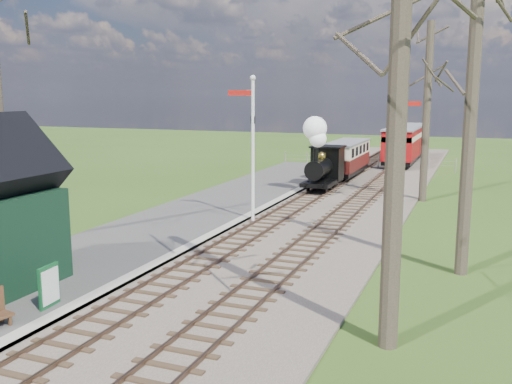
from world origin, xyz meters
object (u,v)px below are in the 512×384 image
at_px(semaphore_near, 251,139).
at_px(locomotive, 322,159).
at_px(red_carriage_a, 401,146).
at_px(semaphore_far, 397,138).
at_px(person, 61,256).
at_px(coach, 346,156).
at_px(sign_board, 49,286).
at_px(red_carriage_b, 410,140).

distance_m(semaphore_near, locomotive, 8.83).
bearing_deg(locomotive, red_carriage_a, 78.50).
xyz_separation_m(semaphore_far, person, (-7.42, -15.21, -2.53)).
bearing_deg(coach, person, -97.26).
distance_m(semaphore_far, coach, 9.92).
relative_size(coach, sign_board, 6.09).
relative_size(semaphore_near, semaphore_far, 1.09).
height_order(locomotive, coach, locomotive).
height_order(locomotive, red_carriage_b, locomotive).
distance_m(semaphore_far, red_carriage_a, 15.67).
bearing_deg(person, red_carriage_b, 2.95).
bearing_deg(person, locomotive, 2.18).
relative_size(red_carriage_b, sign_board, 5.18).
bearing_deg(locomotive, red_carriage_b, 81.90).
height_order(semaphore_near, locomotive, semaphore_near).
distance_m(semaphore_far, red_carriage_b, 21.12).
height_order(semaphore_near, semaphore_far, semaphore_near).
height_order(red_carriage_b, person, red_carriage_b).
height_order(locomotive, red_carriage_a, locomotive).
distance_m(sign_board, person, 2.45).
relative_size(semaphore_far, coach, 0.87).
xyz_separation_m(semaphore_near, semaphore_far, (5.14, 6.00, -0.27)).
bearing_deg(red_carriage_b, coach, -101.95).
relative_size(locomotive, coach, 0.62).
xyz_separation_m(locomotive, red_carriage_b, (2.61, 18.34, -0.29)).
bearing_deg(semaphore_far, locomotive, 149.05).
height_order(red_carriage_a, sign_board, red_carriage_a).
distance_m(locomotive, person, 18.13).
bearing_deg(sign_board, red_carriage_b, 83.61).
bearing_deg(person, red_carriage_a, 1.40).
bearing_deg(person, semaphore_near, -2.05).
distance_m(semaphore_far, sign_board, 18.46).
relative_size(semaphore_far, person, 4.61).
bearing_deg(person, coach, 4.56).
bearing_deg(semaphore_near, sign_board, -94.65).
bearing_deg(locomotive, coach, 89.89).
distance_m(semaphore_near, red_carriage_b, 27.26).
xyz_separation_m(locomotive, coach, (0.01, 6.06, -0.50)).
distance_m(locomotive, red_carriage_a, 13.11).
height_order(red_carriage_a, red_carriage_b, same).
distance_m(red_carriage_b, sign_board, 38.46).
distance_m(coach, red_carriage_b, 12.56).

